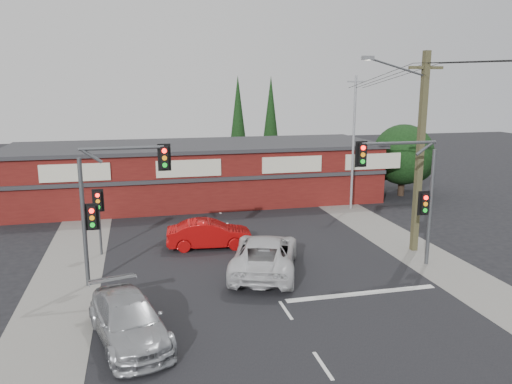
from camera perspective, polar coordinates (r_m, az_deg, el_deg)
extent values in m
plane|color=black|center=(21.47, 1.63, -10.85)|extent=(120.00, 120.00, 0.00)
cube|color=black|center=(26.02, -1.24, -6.65)|extent=(14.00, 70.00, 0.01)
cube|color=gray|center=(25.71, -20.27, -7.65)|extent=(3.00, 70.00, 0.02)
cube|color=gray|center=(28.93, 15.51, -5.15)|extent=(3.00, 70.00, 0.02)
cube|color=silver|center=(21.32, 12.02, -11.26)|extent=(6.50, 0.35, 0.01)
imported|color=silver|center=(22.90, 1.02, -7.10)|extent=(4.60, 6.61, 1.68)
imported|color=#ABADB0|center=(17.62, -14.34, -14.01)|extent=(3.20, 5.36, 1.46)
imported|color=#A80A0A|center=(26.35, -5.33, -4.80)|extent=(4.56, 1.94, 1.46)
cube|color=silver|center=(16.20, 7.66, -19.06)|extent=(0.12, 1.60, 0.01)
cube|color=silver|center=(19.48, 3.42, -13.33)|extent=(0.12, 1.60, 0.01)
cube|color=silver|center=(22.96, 0.55, -9.24)|extent=(0.12, 1.60, 0.01)
cube|color=silver|center=(26.56, -1.51, -6.23)|extent=(0.12, 1.60, 0.01)
cube|color=silver|center=(30.25, -3.06, -3.95)|extent=(0.12, 1.60, 0.01)
cube|color=silver|center=(33.99, -4.26, -2.16)|extent=(0.12, 1.60, 0.01)
cube|color=#501210|center=(36.88, -6.73, 2.08)|extent=(26.00, 8.00, 4.00)
cube|color=#2D2D30|center=(36.57, -6.81, 5.32)|extent=(26.40, 8.40, 0.25)
cube|color=beige|center=(32.69, -19.98, 2.10)|extent=(4.20, 0.12, 1.10)
cube|color=beige|center=(32.62, -7.68, 2.70)|extent=(4.20, 0.12, 1.10)
cube|color=beige|center=(34.02, 4.15, 3.16)|extent=(4.20, 0.12, 1.10)
cube|color=beige|center=(36.27, 13.24, 3.43)|extent=(4.20, 0.12, 1.10)
cube|color=#2D2D30|center=(32.82, -5.89, 1.38)|extent=(26.00, 0.15, 0.25)
cylinder|color=#2D2116|center=(40.06, 16.27, 0.87)|extent=(0.50, 0.50, 1.80)
sphere|color=black|center=(39.69, 16.46, 4.13)|extent=(4.60, 4.60, 4.60)
sphere|color=black|center=(41.40, 17.53, 3.39)|extent=(3.40, 3.40, 3.40)
sphere|color=black|center=(40.42, 13.81, 3.12)|extent=(2.80, 2.80, 2.80)
cylinder|color=#2D2116|center=(44.56, -2.02, 2.58)|extent=(0.24, 0.24, 2.00)
cone|color=black|center=(44.04, -2.06, 8.36)|extent=(1.80, 1.80, 7.50)
cylinder|color=#2D2116|center=(47.28, 1.66, 3.14)|extent=(0.24, 0.24, 2.00)
cone|color=black|center=(46.79, 1.70, 8.59)|extent=(1.80, 1.80, 7.50)
cylinder|color=#47494C|center=(21.94, -19.07, -3.42)|extent=(0.18, 0.18, 5.50)
cylinder|color=#47494C|center=(21.24, -15.07, 4.87)|extent=(3.40, 0.14, 0.14)
cylinder|color=#47494C|center=(21.35, -18.23, 3.90)|extent=(0.82, 0.14, 0.63)
cube|color=black|center=(21.32, -10.43, 3.89)|extent=(0.32, 0.22, 0.95)
cube|color=black|center=(21.39, -10.44, 3.92)|extent=(0.55, 0.04, 1.15)
cylinder|color=#FF0C07|center=(21.15, -10.44, 4.65)|extent=(0.20, 0.06, 0.20)
cylinder|color=orange|center=(21.19, -10.41, 3.84)|extent=(0.20, 0.06, 0.20)
cylinder|color=#0CE526|center=(21.24, -10.38, 3.04)|extent=(0.20, 0.06, 0.20)
cube|color=black|center=(21.85, -18.21, -2.75)|extent=(0.32, 0.22, 0.95)
cube|color=black|center=(21.91, -18.19, -2.70)|extent=(0.55, 0.04, 1.15)
cylinder|color=#FF0C07|center=(21.65, -18.28, -2.07)|extent=(0.20, 0.06, 0.20)
cylinder|color=orange|center=(21.72, -18.23, -2.83)|extent=(0.20, 0.06, 0.20)
cylinder|color=#0CE526|center=(21.80, -18.18, -3.60)|extent=(0.20, 0.06, 0.20)
cylinder|color=#47494C|center=(24.67, 19.30, -1.76)|extent=(0.18, 0.18, 5.50)
cylinder|color=#47494C|center=(23.22, 16.07, 5.40)|extent=(3.60, 0.14, 0.14)
cylinder|color=#47494C|center=(23.90, 18.67, 4.69)|extent=(0.82, 0.14, 0.63)
cube|color=black|center=(22.45, 11.99, 4.24)|extent=(0.32, 0.22, 0.95)
cube|color=black|center=(22.51, 11.91, 4.26)|extent=(0.55, 0.04, 1.15)
cylinder|color=#FF0C07|center=(22.29, 12.16, 4.95)|extent=(0.20, 0.06, 0.20)
cylinder|color=orange|center=(22.33, 12.13, 4.19)|extent=(0.20, 0.06, 0.20)
cylinder|color=#0CE526|center=(22.37, 12.09, 3.43)|extent=(0.20, 0.06, 0.20)
cube|color=black|center=(24.43, 18.65, -1.24)|extent=(0.32, 0.22, 0.95)
cube|color=black|center=(24.49, 18.56, -1.21)|extent=(0.55, 0.04, 1.15)
cylinder|color=#FF0C07|center=(24.26, 18.86, -0.62)|extent=(0.20, 0.06, 0.20)
cylinder|color=orange|center=(24.32, 18.81, -1.31)|extent=(0.20, 0.06, 0.20)
cylinder|color=#0CE526|center=(24.39, 18.76, -2.00)|extent=(0.20, 0.06, 0.20)
cylinder|color=#47494C|center=(26.09, -17.43, -3.74)|extent=(0.12, 0.12, 3.00)
cube|color=black|center=(25.78, -17.61, -0.95)|extent=(0.32, 0.22, 0.95)
cube|color=black|center=(25.84, -17.60, -0.92)|extent=(0.55, 0.04, 1.15)
cylinder|color=#FF0C07|center=(25.59, -17.67, -0.36)|extent=(0.20, 0.06, 0.20)
cylinder|color=orange|center=(25.65, -17.63, -1.02)|extent=(0.20, 0.06, 0.20)
cylinder|color=#0CE526|center=(25.72, -17.58, -1.67)|extent=(0.20, 0.06, 0.20)
cube|color=#4D492B|center=(26.19, 18.23, 4.10)|extent=(0.30, 0.30, 10.00)
cube|color=#4D492B|center=(25.99, 18.85, 13.31)|extent=(1.80, 0.14, 0.14)
cylinder|color=#47494C|center=(25.05, 15.85, 13.56)|extent=(3.23, 0.39, 0.89)
cube|color=slate|center=(24.20, 12.66, 14.73)|extent=(0.55, 0.25, 0.18)
cylinder|color=silver|center=(24.20, 12.65, 14.50)|extent=(0.28, 0.28, 0.05)
cylinder|color=gray|center=(34.38, 11.06, 5.42)|extent=(0.16, 0.16, 9.00)
cube|color=gray|center=(34.16, 11.35, 12.26)|extent=(1.20, 0.10, 0.10)
cylinder|color=black|center=(29.74, 13.53, 12.61)|extent=(0.73, 9.01, 1.22)
cylinder|color=black|center=(30.01, 14.57, 12.55)|extent=(0.52, 9.00, 1.22)
cylinder|color=black|center=(30.29, 15.59, 12.49)|extent=(0.31, 9.00, 1.22)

